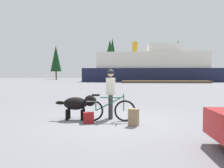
{
  "coord_description": "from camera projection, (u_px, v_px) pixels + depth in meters",
  "views": [
    {
      "loc": [
        0.38,
        -6.92,
        1.51
      ],
      "look_at": [
        -0.1,
        1.86,
        1.12
      ],
      "focal_mm": 34.72,
      "sensor_mm": 36.0,
      "label": 1
    }
  ],
  "objects": [
    {
      "name": "ground_plane",
      "position": [
        112.0,
        121.0,
        7.0
      ],
      "size": [
        160.0,
        160.0,
        0.0
      ],
      "primitive_type": "plane",
      "color": "slate"
    },
    {
      "name": "dock_pier",
      "position": [
        165.0,
        82.0,
        37.69
      ],
      "size": [
        15.06,
        2.84,
        0.4
      ],
      "primitive_type": "cube",
      "color": "brown",
      "rests_on": "ground_plane"
    },
    {
      "name": "pine_tree_far_left",
      "position": [
        56.0,
        59.0,
        60.92
      ],
      "size": [
        3.07,
        3.07,
        9.57
      ],
      "color": "#4C331E",
      "rests_on": "ground_plane"
    },
    {
      "name": "handbag_pannier",
      "position": [
        89.0,
        118.0,
        6.67
      ],
      "size": [
        0.35,
        0.25,
        0.34
      ],
      "primitive_type": "cube",
      "rotation": [
        0.0,
        0.0,
        0.22
      ],
      "color": "maroon",
      "rests_on": "ground_plane"
    },
    {
      "name": "backpack",
      "position": [
        134.0,
        117.0,
        6.34
      ],
      "size": [
        0.33,
        0.28,
        0.51
      ],
      "primitive_type": "cube",
      "rotation": [
        0.0,
        0.0,
        -0.35
      ],
      "color": "#8C7251",
      "rests_on": "ground_plane"
    },
    {
      "name": "pine_tree_far_right",
      "position": [
        178.0,
        56.0,
        57.1
      ],
      "size": [
        3.34,
        3.34,
        10.44
      ],
      "color": "#4C331E",
      "rests_on": "ground_plane"
    },
    {
      "name": "ferry_boat",
      "position": [
        151.0,
        68.0,
        45.47
      ],
      "size": [
        27.51,
        8.85,
        8.31
      ],
      "color": "#191E38",
      "rests_on": "ground_plane"
    },
    {
      "name": "pine_tree_mid_back",
      "position": [
        112.0,
        54.0,
        62.54
      ],
      "size": [
        3.18,
        3.18,
        11.94
      ],
      "color": "#4C331E",
      "rests_on": "ground_plane"
    },
    {
      "name": "sailboat_moored",
      "position": [
        125.0,
        79.0,
        44.17
      ],
      "size": [
        8.88,
        2.49,
        7.36
      ],
      "color": "silver",
      "rests_on": "ground_plane"
    },
    {
      "name": "dog",
      "position": [
        78.0,
        104.0,
        7.18
      ],
      "size": [
        1.35,
        0.49,
        0.82
      ],
      "color": "black",
      "rests_on": "ground_plane"
    },
    {
      "name": "bicycle",
      "position": [
        108.0,
        110.0,
        6.94
      ],
      "size": [
        1.72,
        0.44,
        0.9
      ],
      "color": "black",
      "rests_on": "ground_plane"
    },
    {
      "name": "pine_tree_center",
      "position": [
        110.0,
        56.0,
        59.79
      ],
      "size": [
        4.34,
        4.34,
        10.96
      ],
      "color": "#4C331E",
      "rests_on": "ground_plane"
    },
    {
      "name": "person_cyclist",
      "position": [
        111.0,
        89.0,
        7.36
      ],
      "size": [
        0.32,
        0.53,
        1.69
      ],
      "color": "#333338",
      "rests_on": "ground_plane"
    }
  ]
}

